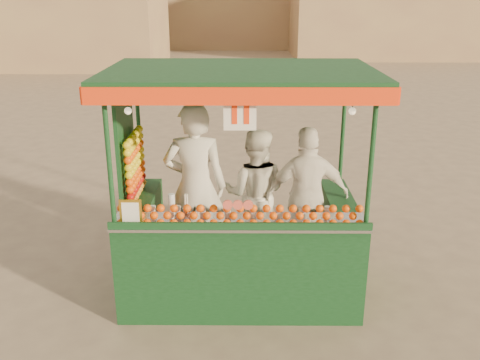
{
  "coord_description": "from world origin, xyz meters",
  "views": [
    {
      "loc": [
        -0.13,
        -5.4,
        3.28
      ],
      "look_at": [
        -0.17,
        0.06,
        1.33
      ],
      "focal_mm": 39.7,
      "sensor_mm": 36.0,
      "label": 1
    }
  ],
  "objects_px": {
    "juice_cart": "(234,227)",
    "vendor_right": "(307,197)",
    "vendor_middle": "(255,194)",
    "vendor_left": "(195,187)"
  },
  "relations": [
    {
      "from": "juice_cart",
      "to": "vendor_middle",
      "type": "xyz_separation_m",
      "value": [
        0.24,
        0.39,
        0.25
      ]
    },
    {
      "from": "vendor_right",
      "to": "vendor_left",
      "type": "bearing_deg",
      "value": -0.44
    },
    {
      "from": "vendor_left",
      "to": "vendor_middle",
      "type": "relative_size",
      "value": 1.23
    },
    {
      "from": "vendor_middle",
      "to": "vendor_right",
      "type": "relative_size",
      "value": 0.96
    },
    {
      "from": "juice_cart",
      "to": "vendor_left",
      "type": "height_order",
      "value": "juice_cart"
    },
    {
      "from": "vendor_middle",
      "to": "juice_cart",
      "type": "bearing_deg",
      "value": 67.84
    },
    {
      "from": "juice_cart",
      "to": "vendor_middle",
      "type": "height_order",
      "value": "juice_cart"
    },
    {
      "from": "vendor_middle",
      "to": "vendor_right",
      "type": "xyz_separation_m",
      "value": [
        0.59,
        -0.17,
        0.03
      ]
    },
    {
      "from": "juice_cart",
      "to": "vendor_left",
      "type": "relative_size",
      "value": 1.47
    },
    {
      "from": "juice_cart",
      "to": "vendor_right",
      "type": "relative_size",
      "value": 1.74
    }
  ]
}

